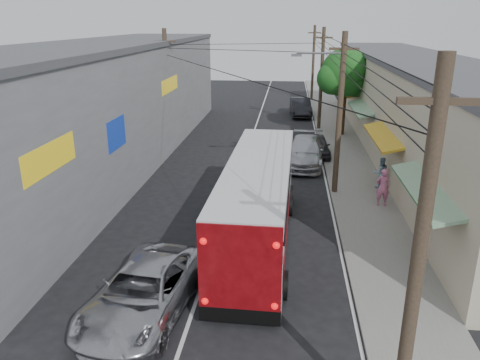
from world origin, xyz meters
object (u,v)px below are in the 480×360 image
object	(u,v)px
parked_car_mid	(316,146)
pedestrian_near	(383,187)
parked_suv	(305,152)
pedestrian_far	(381,173)
parked_car_far	(301,107)
jeepney	(144,292)
coach_bus	(258,201)

from	to	relation	value
parked_car_mid	pedestrian_near	xyz separation A→B (m)	(2.64, -8.79, 0.34)
parked_suv	pedestrian_far	world-z (taller)	pedestrian_far
parked_car_mid	parked_car_far	size ratio (longest dim) A/B	0.82
parked_car_mid	jeepney	bearing A→B (deg)	-110.98
coach_bus	pedestrian_near	world-z (taller)	coach_bus
coach_bus	jeepney	bearing A→B (deg)	-118.11
parked_car_far	pedestrian_near	size ratio (longest dim) A/B	2.73
jeepney	pedestrian_far	bearing A→B (deg)	60.33
parked_suv	pedestrian_near	bearing A→B (deg)	-56.97
parked_suv	pedestrian_near	size ratio (longest dim) A/B	3.11
coach_bus	jeepney	world-z (taller)	coach_bus
jeepney	pedestrian_far	distance (m)	15.01
parked_car_far	coach_bus	bearing A→B (deg)	-98.68
jeepney	pedestrian_far	xyz separation A→B (m)	(9.00, 12.01, 0.18)
jeepney	parked_car_mid	size ratio (longest dim) A/B	1.37
parked_suv	parked_car_far	world-z (taller)	parked_suv
parked_suv	pedestrian_near	distance (m)	7.55
pedestrian_near	pedestrian_far	xyz separation A→B (m)	(0.36, 2.51, -0.08)
pedestrian_near	pedestrian_far	size ratio (longest dim) A/B	1.09
coach_bus	parked_car_mid	xyz separation A→B (m)	(2.95, 12.88, -1.03)
pedestrian_far	parked_car_mid	bearing A→B (deg)	-71.95
pedestrian_far	pedestrian_near	bearing A→B (deg)	74.45
parked_car_far	pedestrian_near	bearing A→B (deg)	-85.28
parked_car_mid	parked_car_far	distance (m)	13.62
parked_car_far	parked_suv	bearing A→B (deg)	-94.03
parked_car_mid	pedestrian_near	bearing A→B (deg)	-76.06
coach_bus	parked_suv	xyz separation A→B (m)	(2.15, 10.81, -0.90)
jeepney	pedestrian_near	size ratio (longest dim) A/B	3.05
parked_car_far	pedestrian_far	distance (m)	20.23
jeepney	parked_suv	world-z (taller)	parked_suv
parked_car_mid	parked_car_far	world-z (taller)	parked_car_far
parked_suv	parked_car_mid	bearing A→B (deg)	74.73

